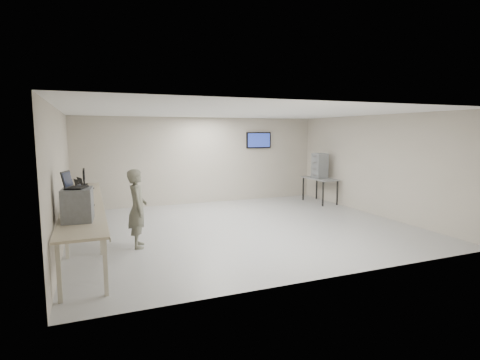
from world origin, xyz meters
name	(u,v)px	position (x,y,z in m)	size (l,w,h in m)	color
room	(243,170)	(0.03, 0.06, 1.41)	(8.01, 7.01, 2.81)	beige
workbench	(84,205)	(-3.59, 0.00, 0.83)	(0.76, 6.00, 0.90)	#B8AD89
equipment_box	(78,205)	(-3.65, -1.84, 1.17)	(0.45, 0.51, 0.54)	#5A5D61
laptop_on_box	(73,184)	(-3.71, -1.84, 1.51)	(0.41, 0.43, 0.29)	black
laptop_0	(81,210)	(-3.62, -1.31, 0.97)	(0.34, 0.38, 0.26)	black
laptop_1	(82,204)	(-3.62, -0.70, 0.97)	(0.39, 0.42, 0.28)	black
laptop_2	(80,199)	(-3.65, -0.06, 0.97)	(0.34, 0.39, 0.27)	black
laptop_3	(83,192)	(-3.61, 0.83, 0.97)	(0.35, 0.38, 0.25)	black
laptop_4	(81,188)	(-3.66, 1.50, 0.98)	(0.42, 0.45, 0.29)	black
laptop_5	(84,186)	(-3.60, 1.93, 0.97)	(0.41, 0.44, 0.29)	black
monitor_near	(84,176)	(-3.60, 2.50, 1.16)	(0.19, 0.43, 0.42)	black
monitor_far	(84,175)	(-3.60, 2.75, 1.16)	(0.19, 0.43, 0.43)	black
soldier	(137,208)	(-2.59, -0.67, 0.80)	(0.58, 0.38, 1.60)	#636553
side_table	(320,180)	(3.60, 2.06, 0.75)	(0.64, 1.37, 0.82)	gray
storage_bins	(320,166)	(3.58, 2.06, 1.23)	(0.39, 0.43, 0.82)	gray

